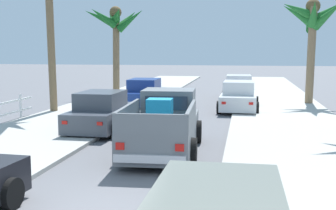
{
  "coord_description": "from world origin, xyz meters",
  "views": [
    {
      "loc": [
        2.8,
        -7.63,
        3.14
      ],
      "look_at": [
        0.14,
        7.42,
        1.2
      ],
      "focal_mm": 46.85,
      "sensor_mm": 36.0,
      "label": 1
    }
  ],
  "objects_px": {
    "car_left_far": "(102,113)",
    "car_right_far": "(239,88)",
    "palm_tree_right_fore": "(115,25)",
    "car_right_near": "(145,94)",
    "car_left_near": "(239,97)",
    "pickup_truck": "(164,126)",
    "palm_tree_right_mid": "(313,21)"
  },
  "relations": [
    {
      "from": "car_left_near",
      "to": "palm_tree_right_fore",
      "type": "bearing_deg",
      "value": 145.69
    },
    {
      "from": "car_right_near",
      "to": "palm_tree_right_mid",
      "type": "height_order",
      "value": "palm_tree_right_mid"
    },
    {
      "from": "pickup_truck",
      "to": "palm_tree_right_fore",
      "type": "xyz_separation_m",
      "value": [
        -6.08,
        15.08,
        3.94
      ]
    },
    {
      "from": "palm_tree_right_mid",
      "to": "car_right_far",
      "type": "bearing_deg",
      "value": 148.37
    },
    {
      "from": "pickup_truck",
      "to": "palm_tree_right_fore",
      "type": "height_order",
      "value": "palm_tree_right_fore"
    },
    {
      "from": "car_left_far",
      "to": "palm_tree_right_mid",
      "type": "height_order",
      "value": "palm_tree_right_mid"
    },
    {
      "from": "car_right_far",
      "to": "palm_tree_right_fore",
      "type": "bearing_deg",
      "value": 178.77
    },
    {
      "from": "car_left_far",
      "to": "palm_tree_right_mid",
      "type": "bearing_deg",
      "value": 46.24
    },
    {
      "from": "pickup_truck",
      "to": "palm_tree_right_mid",
      "type": "height_order",
      "value": "palm_tree_right_mid"
    },
    {
      "from": "pickup_truck",
      "to": "car_right_near",
      "type": "bearing_deg",
      "value": 106.21
    },
    {
      "from": "palm_tree_right_fore",
      "to": "palm_tree_right_mid",
      "type": "height_order",
      "value": "palm_tree_right_fore"
    },
    {
      "from": "car_right_far",
      "to": "palm_tree_right_mid",
      "type": "relative_size",
      "value": 0.73
    },
    {
      "from": "car_left_far",
      "to": "palm_tree_right_fore",
      "type": "bearing_deg",
      "value": 104.26
    },
    {
      "from": "palm_tree_right_fore",
      "to": "car_right_far",
      "type": "bearing_deg",
      "value": -1.23
    },
    {
      "from": "car_left_far",
      "to": "car_left_near",
      "type": "bearing_deg",
      "value": 51.86
    },
    {
      "from": "car_right_far",
      "to": "palm_tree_right_fore",
      "type": "relative_size",
      "value": 0.72
    },
    {
      "from": "car_right_near",
      "to": "car_right_far",
      "type": "distance_m",
      "value": 6.8
    },
    {
      "from": "car_left_far",
      "to": "car_right_far",
      "type": "relative_size",
      "value": 0.99
    },
    {
      "from": "car_right_far",
      "to": "palm_tree_right_mid",
      "type": "xyz_separation_m",
      "value": [
        4.05,
        -2.5,
        3.99
      ]
    },
    {
      "from": "car_left_near",
      "to": "car_left_far",
      "type": "relative_size",
      "value": 1.0
    },
    {
      "from": "car_right_far",
      "to": "car_left_far",
      "type": "bearing_deg",
      "value": -112.81
    },
    {
      "from": "palm_tree_right_mid",
      "to": "car_left_near",
      "type": "bearing_deg",
      "value": -143.29
    },
    {
      "from": "car_right_far",
      "to": "palm_tree_right_mid",
      "type": "distance_m",
      "value": 6.21
    },
    {
      "from": "pickup_truck",
      "to": "car_left_near",
      "type": "height_order",
      "value": "pickup_truck"
    },
    {
      "from": "pickup_truck",
      "to": "car_left_near",
      "type": "xyz_separation_m",
      "value": [
        2.15,
        9.46,
        -0.08
      ]
    },
    {
      "from": "car_right_near",
      "to": "car_left_far",
      "type": "relative_size",
      "value": 1.0
    },
    {
      "from": "car_right_near",
      "to": "palm_tree_right_fore",
      "type": "relative_size",
      "value": 0.72
    },
    {
      "from": "car_left_far",
      "to": "palm_tree_right_mid",
      "type": "xyz_separation_m",
      "value": [
        9.09,
        9.5,
        3.99
      ]
    },
    {
      "from": "pickup_truck",
      "to": "car_right_far",
      "type": "relative_size",
      "value": 1.23
    },
    {
      "from": "pickup_truck",
      "to": "car_left_far",
      "type": "distance_m",
      "value": 4.18
    },
    {
      "from": "car_left_near",
      "to": "car_right_near",
      "type": "xyz_separation_m",
      "value": [
        -5.17,
        0.9,
        0.0
      ]
    },
    {
      "from": "car_left_near",
      "to": "palm_tree_right_fore",
      "type": "distance_m",
      "value": 10.75
    }
  ]
}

